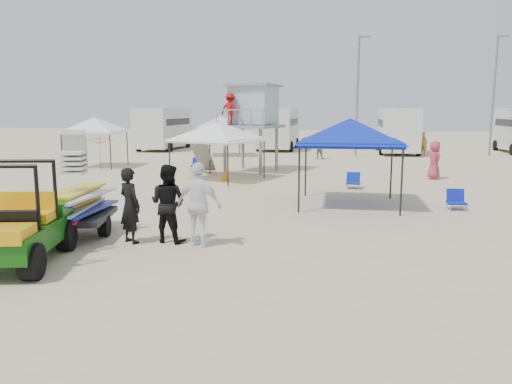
% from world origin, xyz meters
% --- Properties ---
extents(ground, '(140.00, 140.00, 0.00)m').
position_xyz_m(ground, '(0.00, 0.00, 0.00)').
color(ground, beige).
rests_on(ground, ground).
extents(utility_cart, '(1.96, 2.97, 2.08)m').
position_xyz_m(utility_cart, '(-4.04, 0.86, 0.97)').
color(utility_cart, '#0E4A0B').
rests_on(utility_cart, ground).
extents(surf_trailer, '(1.88, 2.78, 2.34)m').
position_xyz_m(surf_trailer, '(-4.03, 3.19, 0.95)').
color(surf_trailer, black).
rests_on(surf_trailer, ground).
extents(man_left, '(0.79, 0.71, 1.80)m').
position_xyz_m(man_left, '(-2.51, 2.89, 0.90)').
color(man_left, black).
rests_on(man_left, ground).
extents(man_mid, '(1.02, 0.86, 1.87)m').
position_xyz_m(man_mid, '(-1.66, 3.14, 0.94)').
color(man_mid, black).
rests_on(man_mid, ground).
extents(man_right, '(1.24, 0.78, 1.96)m').
position_xyz_m(man_right, '(-0.81, 2.89, 0.98)').
color(man_right, white).
rests_on(man_right, ground).
extents(lifeguard_tower, '(3.28, 3.28, 4.29)m').
position_xyz_m(lifeguard_tower, '(-2.44, 17.10, 3.20)').
color(lifeguard_tower, gray).
rests_on(lifeguard_tower, ground).
extents(canopy_blue, '(3.26, 3.26, 3.27)m').
position_xyz_m(canopy_blue, '(2.55, 8.71, 2.72)').
color(canopy_blue, black).
rests_on(canopy_blue, ground).
extents(canopy_white_a, '(4.13, 4.13, 2.99)m').
position_xyz_m(canopy_white_a, '(-3.30, 13.94, 2.44)').
color(canopy_white_a, black).
rests_on(canopy_white_a, ground).
extents(canopy_white_b, '(3.06, 3.06, 3.14)m').
position_xyz_m(canopy_white_b, '(-11.18, 17.48, 2.59)').
color(canopy_white_b, black).
rests_on(canopy_white_b, ground).
extents(canopy_white_c, '(3.81, 3.81, 3.12)m').
position_xyz_m(canopy_white_c, '(-6.12, 25.40, 2.57)').
color(canopy_white_c, black).
rests_on(canopy_white_c, ground).
extents(umbrella_a, '(2.21, 2.24, 1.76)m').
position_xyz_m(umbrella_a, '(-10.54, 16.71, 0.88)').
color(umbrella_a, red).
rests_on(umbrella_a, ground).
extents(umbrella_b, '(2.32, 2.35, 1.77)m').
position_xyz_m(umbrella_b, '(-5.74, 18.55, 0.88)').
color(umbrella_b, yellow).
rests_on(umbrella_b, ground).
extents(cone_near, '(0.34, 0.34, 0.50)m').
position_xyz_m(cone_near, '(-6.52, 8.21, 0.25)').
color(cone_near, red).
rests_on(cone_near, ground).
extents(cone_far, '(0.34, 0.34, 0.50)m').
position_xyz_m(cone_far, '(-2.85, 13.44, 0.25)').
color(cone_far, orange).
rests_on(cone_far, ground).
extents(beach_chair_a, '(0.57, 0.61, 0.64)m').
position_xyz_m(beach_chair_a, '(-5.32, 17.21, 0.31)').
color(beach_chair_a, '#0E219A').
rests_on(beach_chair_a, ground).
extents(beach_chair_b, '(0.57, 0.61, 0.64)m').
position_xyz_m(beach_chair_b, '(5.94, 8.60, 0.31)').
color(beach_chair_b, '#0F1BA4').
rests_on(beach_chair_b, ground).
extents(beach_chair_c, '(0.58, 0.62, 0.64)m').
position_xyz_m(beach_chair_c, '(2.75, 12.37, 0.31)').
color(beach_chair_c, '#0E279C').
rests_on(beach_chair_c, ground).
extents(rv_far_left, '(2.64, 6.80, 3.25)m').
position_xyz_m(rv_far_left, '(-12.00, 29.99, 1.80)').
color(rv_far_left, silver).
rests_on(rv_far_left, ground).
extents(rv_mid_left, '(2.65, 6.50, 3.25)m').
position_xyz_m(rv_mid_left, '(-3.00, 31.49, 1.80)').
color(rv_mid_left, silver).
rests_on(rv_mid_left, ground).
extents(rv_mid_right, '(2.64, 7.00, 3.25)m').
position_xyz_m(rv_mid_right, '(6.00, 29.99, 1.80)').
color(rv_mid_right, silver).
rests_on(rv_mid_right, ground).
extents(light_pole_left, '(0.14, 0.14, 8.00)m').
position_xyz_m(light_pole_left, '(3.00, 27.00, 4.00)').
color(light_pole_left, slate).
rests_on(light_pole_left, ground).
extents(light_pole_right, '(0.14, 0.14, 8.00)m').
position_xyz_m(light_pole_right, '(12.00, 28.50, 4.00)').
color(light_pole_right, slate).
rests_on(light_pole_right, ground).
extents(distant_beachgoers, '(7.75, 13.44, 1.73)m').
position_xyz_m(distant_beachgoers, '(4.56, 21.43, 0.82)').
color(distant_beachgoers, '#B7344C').
rests_on(distant_beachgoers, ground).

